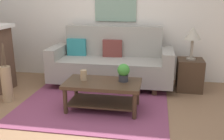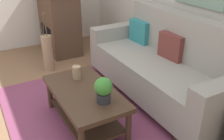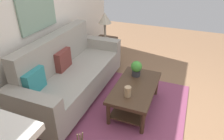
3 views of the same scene
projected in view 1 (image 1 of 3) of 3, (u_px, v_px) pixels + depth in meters
name	position (u px, v px, depth m)	size (l,w,h in m)	color
ground_plane	(85.00, 120.00, 3.53)	(9.26, 9.26, 0.00)	#8C6647
wall_back	(111.00, 10.00, 5.06)	(5.26, 0.10, 2.70)	silver
area_rug	(94.00, 105.00, 4.00)	(2.25, 1.83, 0.01)	#843D5B
couch	(111.00, 63.00, 4.79)	(2.22, 0.84, 1.08)	gray
throw_pillow_teal	(77.00, 47.00, 4.95)	(0.36, 0.12, 0.32)	teal
throw_pillow_maroon	(112.00, 48.00, 4.84)	(0.36, 0.12, 0.32)	brown
coffee_table	(103.00, 89.00, 3.77)	(1.10, 0.60, 0.43)	#422D1E
tabletop_vase	(84.00, 75.00, 3.80)	(0.10, 0.10, 0.15)	tan
potted_plant_tabletop	(124.00, 72.00, 3.73)	(0.18, 0.18, 0.26)	#2D2D33
side_table	(190.00, 75.00, 4.58)	(0.44, 0.44, 0.56)	#422D1E
table_lamp	(193.00, 35.00, 4.38)	(0.28, 0.28, 0.57)	gray
floor_vase	(7.00, 84.00, 4.09)	(0.16, 0.16, 0.57)	tan
floor_vase_branch_a	(4.00, 55.00, 3.96)	(0.01, 0.01, 0.36)	brown
floor_vase_branch_b	(3.00, 55.00, 3.98)	(0.01, 0.01, 0.36)	brown
floor_vase_branch_c	(2.00, 56.00, 3.94)	(0.01, 0.01, 0.36)	brown
framed_painting	(116.00, 1.00, 4.93)	(0.80, 0.03, 0.75)	gray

